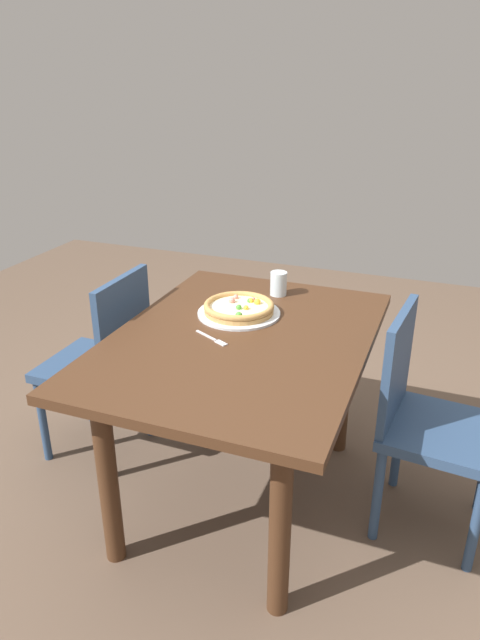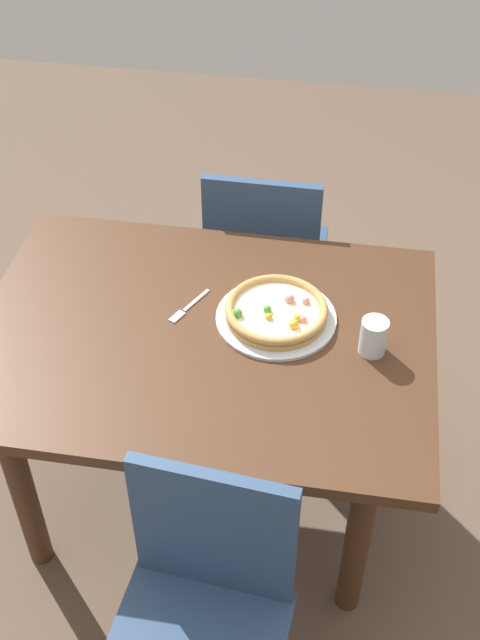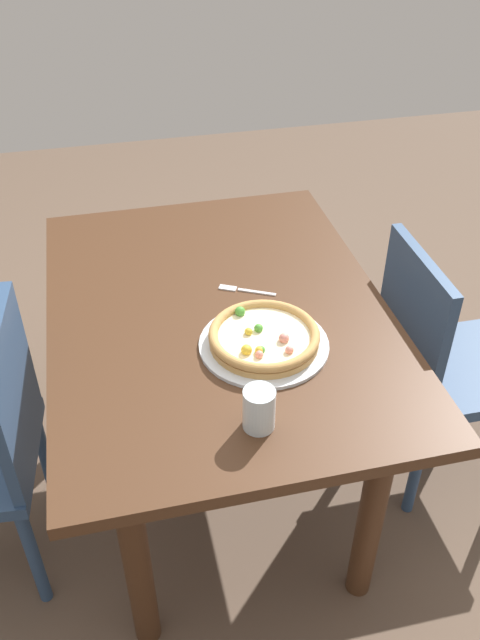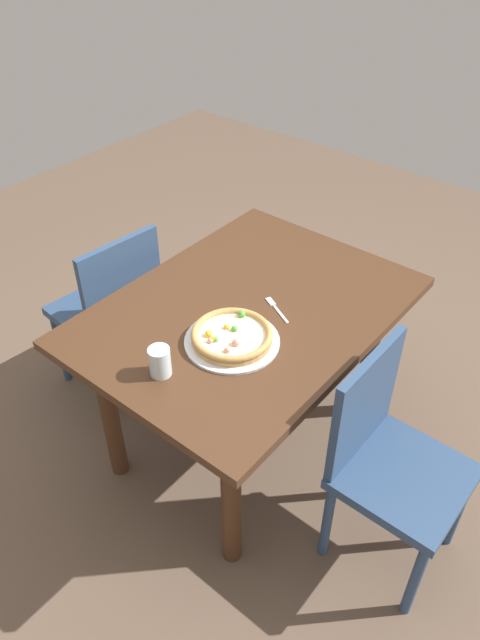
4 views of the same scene
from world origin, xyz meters
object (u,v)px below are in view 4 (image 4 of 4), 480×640
object	(u,v)px
fork	(276,308)
chair_far	(112,309)
chair_near	(388,458)
dining_table	(247,330)
plate	(232,341)
drinking_glass	(159,361)
pizza	(232,336)

from	to	relation	value
fork	chair_far	bearing A→B (deg)	40.62
chair_near	fork	distance (m)	0.66
dining_table	plate	bearing A→B (deg)	-156.54
plate	drinking_glass	xyz separation A→B (m)	(-0.26, 0.09, 0.05)
chair_near	drinking_glass	distance (m)	0.83
chair_near	pizza	size ratio (longest dim) A/B	3.08
pizza	drinking_glass	distance (m)	0.28
plate	fork	xyz separation A→B (m)	(0.25, -0.00, -0.00)
chair_near	fork	bearing A→B (deg)	-103.21
chair_far	plate	xyz separation A→B (m)	(-0.07, -0.75, 0.27)
pizza	chair_near	bearing A→B (deg)	-79.69
dining_table	pizza	bearing A→B (deg)	-156.72
dining_table	pizza	size ratio (longest dim) A/B	4.41
dining_table	chair_near	distance (m)	0.69
dining_table	drinking_glass	world-z (taller)	drinking_glass
chair_near	chair_far	bearing A→B (deg)	-87.85
chair_far	drinking_glass	world-z (taller)	chair_far
plate	drinking_glass	distance (m)	0.28
chair_far	chair_near	bearing A→B (deg)	-82.84
dining_table	chair_near	size ratio (longest dim) A/B	1.43
dining_table	fork	xyz separation A→B (m)	(0.06, -0.08, 0.11)
plate	chair_far	bearing A→B (deg)	84.83
chair_near	fork	xyz separation A→B (m)	(0.14, 0.59, 0.26)
plate	drinking_glass	bearing A→B (deg)	161.90
chair_far	pizza	world-z (taller)	chair_far
chair_near	drinking_glass	size ratio (longest dim) A/B	8.43
pizza	chair_far	bearing A→B (deg)	84.80
dining_table	plate	xyz separation A→B (m)	(-0.19, -0.08, 0.12)
chair_far	drinking_glass	bearing A→B (deg)	-110.92
chair_far	dining_table	bearing A→B (deg)	-74.48
pizza	fork	world-z (taller)	pizza
chair_near	plate	xyz separation A→B (m)	(-0.11, 0.59, 0.27)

